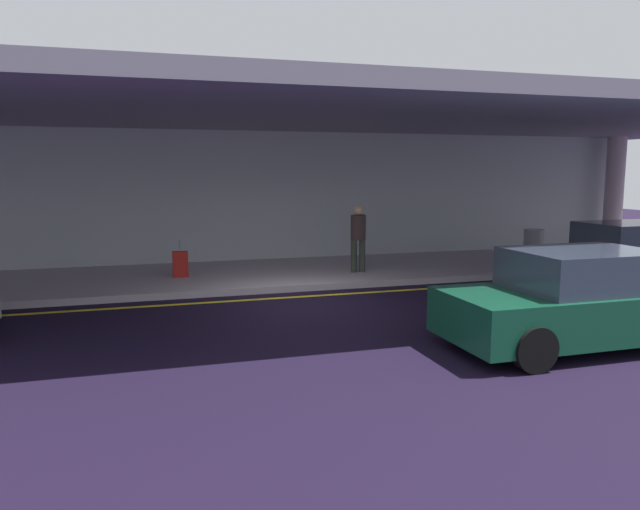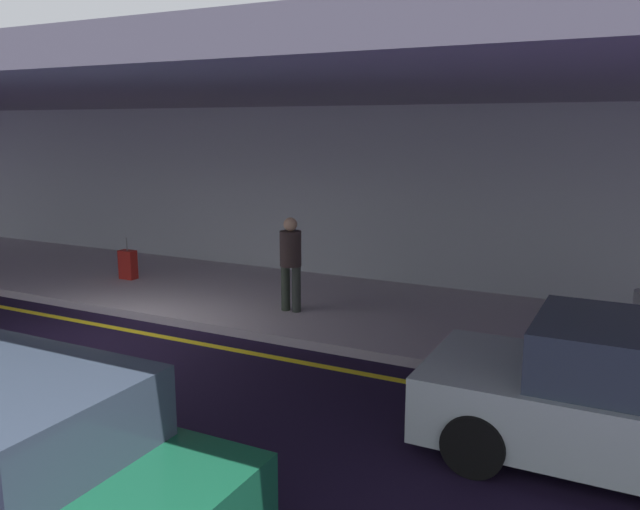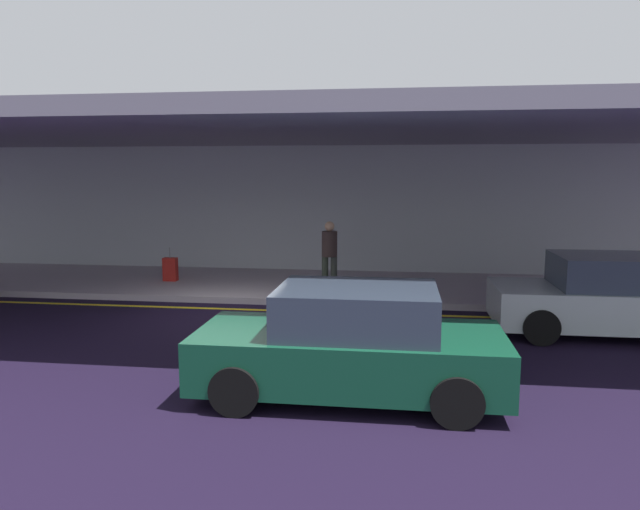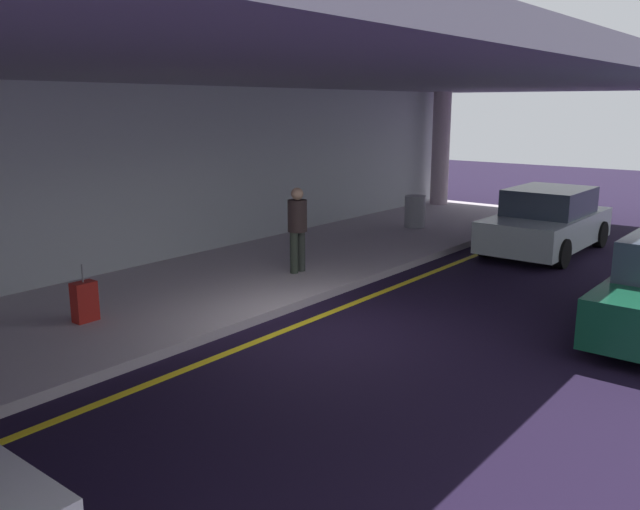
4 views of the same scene
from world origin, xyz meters
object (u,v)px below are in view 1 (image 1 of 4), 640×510
support_column_left_mid (614,192)px  suitcase_upright_primary (180,264)px  car_dark_green (577,301)px  car_silver (627,256)px  traveler_with_luggage (358,234)px  trash_bin_steel (533,244)px

support_column_left_mid → suitcase_upright_primary: support_column_left_mid is taller
suitcase_upright_primary → car_dark_green: bearing=-53.0°
car_silver → car_dark_green: bearing=-142.6°
support_column_left_mid → suitcase_upright_primary: (-14.26, -1.72, -1.51)m
support_column_left_mid → car_silver: 6.90m
traveler_with_luggage → trash_bin_steel: size_ratio=1.98×
car_silver → trash_bin_steel: size_ratio=4.82×
car_dark_green → car_silver: size_ratio=1.00×
car_dark_green → traveler_with_luggage: traveler_with_luggage is taller
support_column_left_mid → car_silver: (-4.35, -5.21, -1.26)m
car_dark_green → trash_bin_steel: bearing=57.4°
car_dark_green → suitcase_upright_primary: (-5.43, 7.18, -0.25)m
suitcase_upright_primary → trash_bin_steel: suitcase_upright_primary is taller
support_column_left_mid → car_silver: size_ratio=0.89×
trash_bin_steel → suitcase_upright_primary: bearing=-179.1°
car_silver → suitcase_upright_primary: car_silver is taller
car_dark_green → car_silver: bearing=39.1°
car_dark_green → traveler_with_luggage: (-1.09, 6.62, 0.40)m
traveler_with_luggage → car_dark_green: bearing=177.2°
support_column_left_mid → car_silver: bearing=-129.8°
trash_bin_steel → support_column_left_mid: bearing=20.4°
car_dark_green → trash_bin_steel: size_ratio=4.82×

